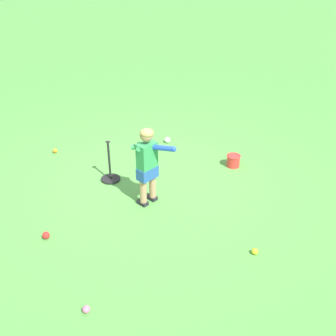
{
  "coord_description": "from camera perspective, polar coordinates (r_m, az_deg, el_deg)",
  "views": [
    {
      "loc": [
        4.77,
        -2.16,
        3.19
      ],
      "look_at": [
        0.49,
        0.07,
        0.45
      ],
      "focal_mm": 44.96,
      "sensor_mm": 36.0,
      "label": 1
    }
  ],
  "objects": [
    {
      "name": "play_ball_by_bucket",
      "position": [
        7.14,
        -15.06,
        2.27
      ],
      "size": [
        0.07,
        0.07,
        0.07
      ],
      "primitive_type": "sphere",
      "color": "orange",
      "rests_on": "ground"
    },
    {
      "name": "toy_bucket",
      "position": [
        6.55,
        8.85,
        1.01
      ],
      "size": [
        0.22,
        0.22,
        0.19
      ],
      "color": "red",
      "rests_on": "ground"
    },
    {
      "name": "play_ball_midfield",
      "position": [
        4.3,
        -11.03,
        -18.28
      ],
      "size": [
        0.07,
        0.07,
        0.07
      ],
      "primitive_type": "sphere",
      "color": "pink",
      "rests_on": "ground"
    },
    {
      "name": "play_ball_near_batter",
      "position": [
        5.23,
        -16.21,
        -8.75
      ],
      "size": [
        0.09,
        0.09,
        0.09
      ],
      "primitive_type": "sphere",
      "color": "red",
      "rests_on": "ground"
    },
    {
      "name": "play_ball_far_left",
      "position": [
        7.22,
        -0.08,
        3.82
      ],
      "size": [
        0.1,
        0.1,
        0.1
      ],
      "primitive_type": "sphere",
      "color": "white",
      "rests_on": "ground"
    },
    {
      "name": "batting_tee",
      "position": [
        6.16,
        -7.84,
        -0.77
      ],
      "size": [
        0.28,
        0.28,
        0.62
      ],
      "color": "black",
      "rests_on": "ground"
    },
    {
      "name": "child_batter",
      "position": [
        5.34,
        -2.8,
        1.14
      ],
      "size": [
        0.55,
        0.43,
        1.08
      ],
      "color": "#232328",
      "rests_on": "ground"
    },
    {
      "name": "play_ball_far_right",
      "position": [
        4.92,
        11.69,
        -11.0
      ],
      "size": [
        0.07,
        0.07,
        0.07
      ],
      "primitive_type": "sphere",
      "color": "yellow",
      "rests_on": "ground"
    },
    {
      "name": "ground_plane",
      "position": [
        6.13,
        -2.68,
        -1.78
      ],
      "size": [
        40.0,
        40.0,
        0.0
      ],
      "primitive_type": "plane",
      "color": "#519942"
    }
  ]
}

